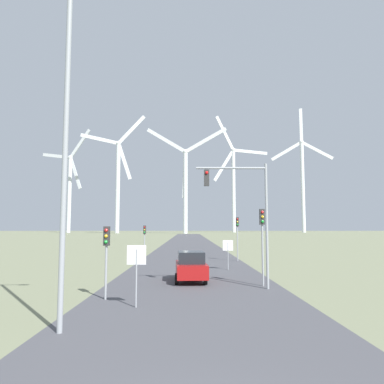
# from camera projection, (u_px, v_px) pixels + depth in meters

# --- Properties ---
(road_surface) EXTENTS (10.00, 240.00, 0.01)m
(road_surface) POSITION_uv_depth(u_px,v_px,m) (190.00, 250.00, 52.99)
(road_surface) COLOR #47474C
(road_surface) RESTS_ON ground
(streetlamp) EXTENTS (3.21, 0.32, 11.49)m
(streetlamp) POSITION_uv_depth(u_px,v_px,m) (66.00, 115.00, 12.44)
(streetlamp) COLOR #93999E
(streetlamp) RESTS_ON ground
(stop_sign_near) EXTENTS (0.81, 0.07, 2.57)m
(stop_sign_near) POSITION_uv_depth(u_px,v_px,m) (136.00, 264.00, 15.70)
(stop_sign_near) COLOR #93999E
(stop_sign_near) RESTS_ON ground
(stop_sign_far) EXTENTS (0.81, 0.07, 2.29)m
(stop_sign_far) POSITION_uv_depth(u_px,v_px,m) (228.00, 249.00, 29.24)
(stop_sign_far) COLOR #93999E
(stop_sign_far) RESTS_ON ground
(traffic_light_post_near_left) EXTENTS (0.28, 0.33, 3.36)m
(traffic_light_post_near_left) POSITION_uv_depth(u_px,v_px,m) (106.00, 246.00, 17.48)
(traffic_light_post_near_left) COLOR #93999E
(traffic_light_post_near_left) RESTS_ON ground
(traffic_light_post_near_right) EXTENTS (0.28, 0.34, 4.36)m
(traffic_light_post_near_right) POSITION_uv_depth(u_px,v_px,m) (262.00, 230.00, 21.41)
(traffic_light_post_near_right) COLOR #93999E
(traffic_light_post_near_right) RESTS_ON ground
(traffic_light_post_mid_left) EXTENTS (0.28, 0.33, 3.48)m
(traffic_light_post_mid_left) POSITION_uv_depth(u_px,v_px,m) (145.00, 234.00, 39.53)
(traffic_light_post_mid_left) COLOR #93999E
(traffic_light_post_mid_left) RESTS_ON ground
(traffic_light_post_mid_right) EXTENTS (0.28, 0.34, 4.27)m
(traffic_light_post_mid_right) POSITION_uv_depth(u_px,v_px,m) (237.00, 229.00, 36.74)
(traffic_light_post_mid_right) COLOR #93999E
(traffic_light_post_mid_right) RESTS_ON ground
(traffic_light_mast_overhead) EXTENTS (3.94, 0.34, 6.84)m
(traffic_light_mast_overhead) POSITION_uv_depth(u_px,v_px,m) (244.00, 201.00, 20.57)
(traffic_light_mast_overhead) COLOR #93999E
(traffic_light_mast_overhead) RESTS_ON ground
(car_approaching) EXTENTS (2.01, 4.19, 1.83)m
(car_approaching) POSITION_uv_depth(u_px,v_px,m) (191.00, 266.00, 22.96)
(car_approaching) COLOR maroon
(car_approaching) RESTS_ON ground
(wind_turbine_far_left) EXTENTS (30.48, 11.21, 58.49)m
(wind_turbine_far_left) POSITION_uv_depth(u_px,v_px,m) (70.00, 185.00, 212.29)
(wind_turbine_far_left) COLOR silver
(wind_turbine_far_left) RESTS_ON ground
(wind_turbine_left) EXTENTS (33.60, 3.85, 62.80)m
(wind_turbine_left) POSITION_uv_depth(u_px,v_px,m) (118.00, 177.00, 195.74)
(wind_turbine_left) COLOR silver
(wind_turbine_left) RESTS_ON ground
(wind_turbine_center) EXTENTS (40.75, 7.68, 54.03)m
(wind_turbine_center) POSITION_uv_depth(u_px,v_px,m) (185.00, 181.00, 187.18)
(wind_turbine_center) COLOR silver
(wind_turbine_center) RESTS_ON ground
(wind_turbine_right) EXTENTS (34.52, 9.81, 70.41)m
(wind_turbine_right) POSITION_uv_depth(u_px,v_px,m) (234.00, 181.00, 225.95)
(wind_turbine_right) COLOR silver
(wind_turbine_right) RESTS_ON ground
(wind_turbine_far_right) EXTENTS (36.09, 4.25, 73.70)m
(wind_turbine_far_right) POSITION_uv_depth(u_px,v_px,m) (302.00, 177.00, 219.60)
(wind_turbine_far_right) COLOR silver
(wind_turbine_far_right) RESTS_ON ground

